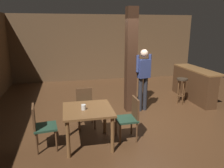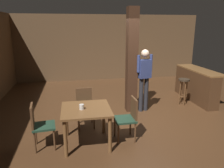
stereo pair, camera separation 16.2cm
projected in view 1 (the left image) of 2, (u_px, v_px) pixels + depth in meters
ground_plane at (138, 118)px, 5.66m from camera, size 10.80×10.80×0.00m
wall_back at (106, 48)px, 9.55m from camera, size 8.00×0.10×2.80m
pillar at (131, 61)px, 5.88m from camera, size 0.28×0.28×2.80m
dining_table at (88, 115)px, 4.27m from camera, size 0.95×0.95×0.76m
chair_north at (85, 106)px, 5.11m from camera, size 0.44×0.44×0.89m
chair_west at (41, 125)px, 4.12m from camera, size 0.46×0.46×0.89m
chair_east at (130, 116)px, 4.51m from camera, size 0.43×0.43×0.89m
napkin_cup at (84, 107)px, 4.17m from camera, size 0.09×0.09×0.10m
standing_person at (143, 76)px, 5.96m from camera, size 0.47×0.27×1.72m
bar_counter at (193, 84)px, 7.03m from camera, size 0.56×2.00×1.00m
bar_stool_near at (182, 85)px, 6.58m from camera, size 0.32×0.32×0.80m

